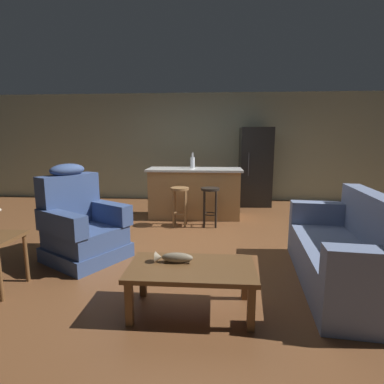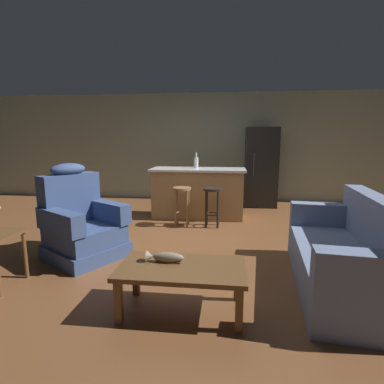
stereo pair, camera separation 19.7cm
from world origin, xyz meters
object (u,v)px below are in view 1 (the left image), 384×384
kitchen_island (195,193)px  bottle_tall_green (193,162)px  coffee_table (191,272)px  refrigerator (255,167)px  fish_figurine (174,258)px  bar_stool_left (180,199)px  couch (350,254)px  bar_stool_right (210,200)px  recliner_near_lamp (81,226)px

kitchen_island → bottle_tall_green: (-0.05, 0.09, 0.59)m
coffee_table → refrigerator: (1.13, 4.47, 0.52)m
fish_figurine → bar_stool_left: bar_stool_left is taller
coffee_table → kitchen_island: (-0.18, 3.27, 0.11)m
coffee_table → couch: bearing=20.8°
fish_figurine → couch: bearing=16.7°
coffee_table → bar_stool_right: 2.65m
recliner_near_lamp → bar_stool_left: recliner_near_lamp is taller
bar_stool_left → bar_stool_right: size_ratio=1.00×
couch → recliner_near_lamp: recliner_near_lamp is taller
fish_figurine → recliner_near_lamp: recliner_near_lamp is taller
recliner_near_lamp → bottle_tall_green: (1.26, 2.24, 0.64)m
fish_figurine → recliner_near_lamp: size_ratio=0.28×
fish_figurine → bottle_tall_green: bearing=91.1°
couch → recliner_near_lamp: size_ratio=1.65×
refrigerator → coffee_table: bearing=-104.1°
bar_stool_right → bar_stool_left: bearing=180.0°
bar_stool_left → bar_stool_right: same height
fish_figurine → recliner_near_lamp: 1.68m
fish_figurine → bar_stool_right: size_ratio=0.50×
fish_figurine → couch: couch is taller
couch → bar_stool_left: couch is taller
coffee_table → couch: 1.72m
coffee_table → bar_stool_right: bar_stool_right is taller
couch → kitchen_island: size_ratio=1.10×
fish_figurine → bar_stool_right: bar_stool_right is taller
bar_stool_right → bottle_tall_green: 1.00m
kitchen_island → bar_stool_left: (-0.22, -0.63, -0.01)m
coffee_table → bar_stool_left: size_ratio=1.62×
couch → refrigerator: size_ratio=1.12×
kitchen_island → bar_stool_right: kitchen_island is taller
couch → bottle_tall_green: bottle_tall_green is taller
fish_figurine → refrigerator: size_ratio=0.19×
couch → bar_stool_right: bearing=-48.1°
fish_figurine → bar_stool_right: (0.30, 2.57, 0.01)m
couch → bar_stool_right: size_ratio=2.91×
coffee_table → couch: (1.60, 0.61, -0.02)m
fish_figurine → recliner_near_lamp: bearing=141.7°
refrigerator → bottle_tall_green: (-1.35, -1.11, 0.18)m
coffee_table → recliner_near_lamp: bearing=143.0°
couch → recliner_near_lamp: (-3.09, 0.51, 0.08)m
bar_stool_right → kitchen_island: bearing=116.2°
coffee_table → bottle_tall_green: bottle_tall_green is taller
bar_stool_left → bottle_tall_green: size_ratio=2.27×
couch → recliner_near_lamp: 3.13m
recliner_near_lamp → refrigerator: refrigerator is taller
kitchen_island → coffee_table: bearing=-86.8°
coffee_table → fish_figurine: (-0.17, 0.08, 0.10)m
recliner_near_lamp → refrigerator: (2.61, 3.35, 0.46)m
bar_stool_right → refrigerator: size_ratio=0.39×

